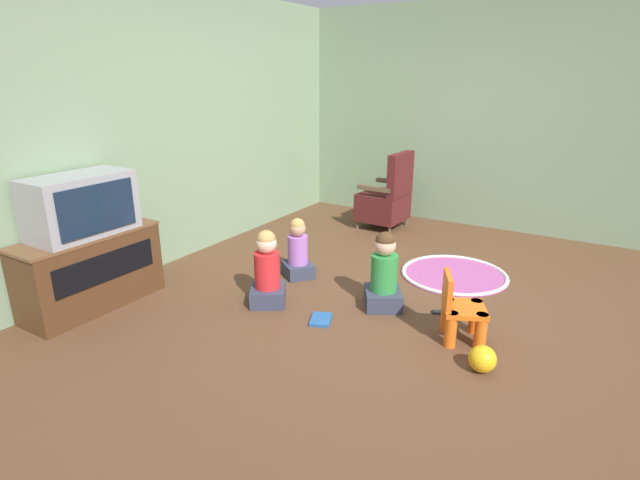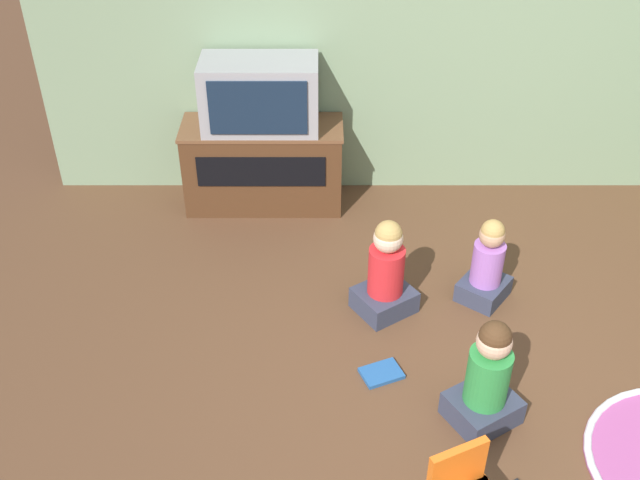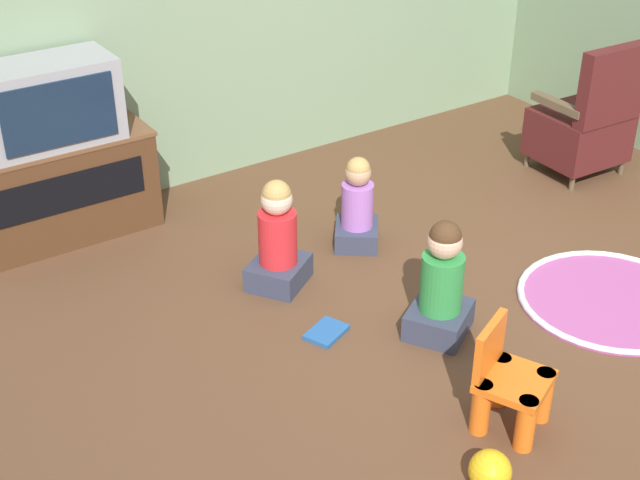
{
  "view_description": "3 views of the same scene",
  "coord_description": "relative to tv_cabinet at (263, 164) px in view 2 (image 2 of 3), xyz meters",
  "views": [
    {
      "loc": [
        -3.67,
        -1.51,
        1.83
      ],
      "look_at": [
        -0.7,
        0.3,
        0.66
      ],
      "focal_mm": 28.0,
      "sensor_mm": 36.0,
      "label": 1
    },
    {
      "loc": [
        -1.05,
        -2.58,
        2.98
      ],
      "look_at": [
        -1.05,
        0.54,
        0.73
      ],
      "focal_mm": 42.0,
      "sensor_mm": 36.0,
      "label": 2
    },
    {
      "loc": [
        -2.8,
        -2.76,
        2.7
      ],
      "look_at": [
        -0.81,
        0.21,
        0.62
      ],
      "focal_mm": 50.0,
      "sensor_mm": 36.0,
      "label": 3
    }
  ],
  "objects": [
    {
      "name": "ground_plane",
      "position": [
        1.45,
        -2.02,
        -0.32
      ],
      "size": [
        30.0,
        30.0,
        0.0
      ],
      "primitive_type": "plane",
      "color": "brown"
    },
    {
      "name": "wall_back",
      "position": [
        1.24,
        0.29,
        1.0
      ],
      "size": [
        5.59,
        0.12,
        2.63
      ],
      "color": "gray",
      "rests_on": "ground_plane"
    },
    {
      "name": "tv_cabinet",
      "position": [
        0.0,
        0.0,
        0.0
      ],
      "size": [
        1.12,
        0.44,
        0.62
      ],
      "color": "#4C2D19",
      "rests_on": "ground_plane"
    },
    {
      "name": "television",
      "position": [
        -0.0,
        -0.01,
        0.53
      ],
      "size": [
        0.78,
        0.42,
        0.47
      ],
      "color": "#939399",
      "rests_on": "tv_cabinet"
    },
    {
      "name": "child_watching_left",
      "position": [
        0.78,
        -1.19,
        -0.05
      ],
      "size": [
        0.42,
        0.41,
        0.63
      ],
      "rotation": [
        0.0,
        0.0,
        0.59
      ],
      "color": "#33384C",
      "rests_on": "ground_plane"
    },
    {
      "name": "child_watching_center",
      "position": [
        1.4,
        -1.07,
        -0.08
      ],
      "size": [
        0.37,
        0.38,
        0.56
      ],
      "rotation": [
        0.0,
        0.0,
        0.92
      ],
      "color": "#33384C",
      "rests_on": "ground_plane"
    },
    {
      "name": "child_watching_right",
      "position": [
        1.22,
        -2.03,
        -0.04
      ],
      "size": [
        0.43,
        0.41,
        0.64
      ],
      "rotation": [
        0.0,
        0.0,
        0.54
      ],
      "color": "#33384C",
      "rests_on": "ground_plane"
    },
    {
      "name": "book",
      "position": [
        0.73,
        -1.73,
        -0.31
      ],
      "size": [
        0.26,
        0.22,
        0.02
      ],
      "rotation": [
        0.0,
        0.0,
        0.39
      ],
      "color": "#235699",
      "rests_on": "ground_plane"
    }
  ]
}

